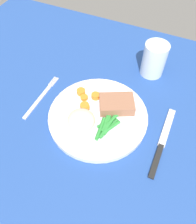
{
  "coord_description": "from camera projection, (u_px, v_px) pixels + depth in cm",
  "views": [
    {
      "loc": [
        14.48,
        -29.12,
        49.21
      ],
      "look_at": [
        0.85,
        0.7,
        4.6
      ],
      "focal_mm": 35.09,
      "sensor_mm": 36.0,
      "label": 1
    }
  ],
  "objects": [
    {
      "name": "green_beans",
      "position": [
        107.0,
        124.0,
        0.54
      ],
      "size": [
        5.05,
        10.15,
        0.89
      ],
      "color": "#2D8C38",
      "rests_on": "dinner_plate"
    },
    {
      "name": "knife",
      "position": [
        162.0,
        143.0,
        0.53
      ],
      "size": [
        1.7,
        20.5,
        0.64
      ],
      "rotation": [
        0.0,
        0.0,
        0.06
      ],
      "color": "black",
      "rests_on": "dining_table"
    },
    {
      "name": "fork",
      "position": [
        41.0,
        97.0,
        0.61
      ],
      "size": [
        1.44,
        16.6,
        0.4
      ],
      "rotation": [
        0.0,
        0.0,
        -0.08
      ],
      "color": "silver",
      "rests_on": "dining_table"
    },
    {
      "name": "dining_table",
      "position": [
        94.0,
        121.0,
        0.58
      ],
      "size": [
        120.0,
        90.0,
        2.0
      ],
      "color": "#234793",
      "rests_on": "ground"
    },
    {
      "name": "carrot_slices",
      "position": [
        86.0,
        99.0,
        0.58
      ],
      "size": [
        6.59,
        6.76,
        1.28
      ],
      "color": "orange",
      "rests_on": "dinner_plate"
    },
    {
      "name": "meat_portion",
      "position": [
        117.0,
        104.0,
        0.56
      ],
      "size": [
        10.55,
        9.32,
        2.78
      ],
      "primitive_type": "cube",
      "rotation": [
        0.0,
        0.0,
        0.46
      ],
      "color": "#936047",
      "rests_on": "dinner_plate"
    },
    {
      "name": "mashed_potatoes",
      "position": [
        81.0,
        120.0,
        0.53
      ],
      "size": [
        6.73,
        6.48,
        4.2
      ],
      "primitive_type": "ellipsoid",
      "color": "beige",
      "rests_on": "dinner_plate"
    },
    {
      "name": "dinner_plate",
      "position": [
        98.0,
        116.0,
        0.57
      ],
      "size": [
        25.59,
        25.59,
        1.6
      ],
      "primitive_type": "cylinder",
      "color": "white",
      "rests_on": "dining_table"
    },
    {
      "name": "water_glass",
      "position": [
        154.0,
        62.0,
        0.64
      ],
      "size": [
        6.89,
        6.89,
        10.06
      ],
      "color": "silver",
      "rests_on": "dining_table"
    }
  ]
}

